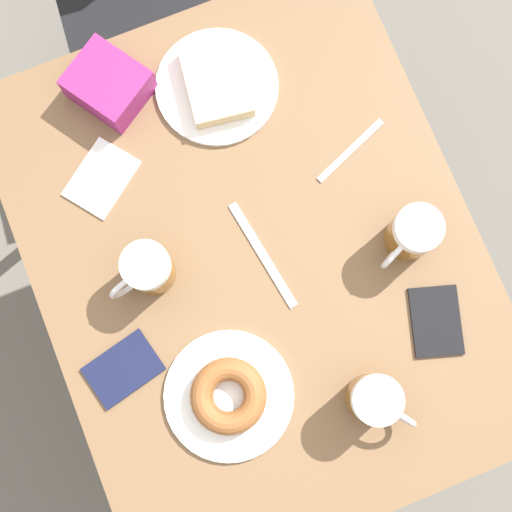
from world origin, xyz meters
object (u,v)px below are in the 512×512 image
Objects in this scene: passport_near_edge at (123,369)px; beer_mug_left at (412,234)px; plate_with_donut at (229,396)px; blue_pouch at (109,85)px; plate_with_cake at (217,84)px; passport_far_edge at (436,321)px; knife at (263,255)px; beer_mug_right at (148,270)px; beer_mug_center at (375,400)px; napkin_folded at (102,178)px; fork at (350,150)px.

beer_mug_left is at bearing 2.61° from passport_near_edge.
blue_pouch is at bearing 89.64° from plate_with_donut.
passport_near_edge is at bearing 144.18° from plate_with_donut.
plate_with_donut is (-0.19, -0.54, 0.00)m from plate_with_cake.
passport_far_edge is at bearing -93.68° from beer_mug_left.
beer_mug_right is at bearing 167.63° from knife.
beer_mug_center is 0.45m from passport_near_edge.
beer_mug_right is 0.21m from napkin_folded.
knife is (-0.25, 0.07, -0.06)m from beer_mug_left.
knife is (0.20, -0.04, -0.06)m from beer_mug_right.
knife is at bearing -97.01° from plate_with_cake.
plate_with_cake is 1.60× the size of passport_far_edge.
fork is 0.58m from passport_near_edge.
blue_pouch reaches higher than plate_with_cake.
blue_pouch reaches higher than passport_far_edge.
plate_with_donut is 0.61m from blue_pouch.
plate_with_donut reaches higher than passport_near_edge.
plate_with_cake is 0.58m from plate_with_donut.
beer_mug_center reaches higher than passport_near_edge.
plate_with_cake is at bearing 131.58° from fork.
plate_with_cake is 0.20m from blue_pouch.
plate_with_cake is 1.01× the size of plate_with_donut.
plate_with_donut is 1.62× the size of passport_near_edge.
beer_mug_right reaches higher than blue_pouch.
passport_near_edge and passport_far_edge have the same top height.
beer_mug_center is at bearing -61.48° from napkin_folded.
napkin_folded is at bearing -162.16° from plate_with_cake.
plate_with_donut is 0.25m from beer_mug_center.
blue_pouch is (-0.19, 0.07, 0.02)m from plate_with_cake.
passport_far_edge is (0.02, -0.35, 0.00)m from fork.
knife is (-0.08, 0.31, -0.06)m from beer_mug_center.
napkin_folded is 1.13× the size of passport_near_edge.
beer_mug_left reaches higher than plate_with_cake.
beer_mug_right is (-0.24, -0.29, 0.04)m from plate_with_cake.
plate_with_cake reaches higher than fork.
knife is at bearing 136.82° from passport_far_edge.
passport_far_edge is 0.84× the size of blue_pouch.
plate_with_donut is 2.04× the size of beer_mug_center.
beer_mug_left is at bearing -82.12° from fork.
beer_mug_right reaches higher than napkin_folded.
plate_with_donut is 1.86× the size of beer_mug_right.
fork is at bearing 22.33° from passport_near_edge.
beer_mug_center is at bearing -23.28° from plate_with_donut.
passport_near_edge reaches higher than knife.
passport_near_edge is at bearing -157.67° from fork.
beer_mug_left is 0.76× the size of fork.
knife is 1.51× the size of passport_far_edge.
beer_mug_right is 0.44m from fork.
plate_with_cake is 1.47× the size of fork.
beer_mug_left is (0.21, -0.40, 0.04)m from plate_with_cake.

